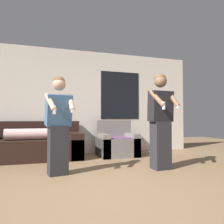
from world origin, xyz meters
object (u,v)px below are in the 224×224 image
person_left (58,125)px  person_right (161,120)px  couch (33,145)px  armchair (116,143)px

person_left → person_right: (1.77, -0.13, 0.08)m
person_left → person_right: bearing=-4.1°
couch → armchair: (1.94, -0.09, -0.01)m
couch → armchair: bearing=-2.6°
armchair → person_right: (0.29, -1.62, 0.58)m
couch → armchair: armchair is taller
couch → armchair: 1.94m
armchair → couch: bearing=177.4°
armchair → person_left: size_ratio=0.57×
couch → armchair: size_ratio=2.37×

